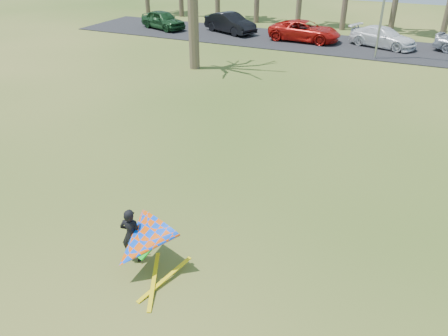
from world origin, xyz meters
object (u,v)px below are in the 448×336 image
at_px(car_2, 305,31).
at_px(car_3, 383,37).
at_px(kite_flyer, 140,243).
at_px(car_0, 163,20).
at_px(car_1, 230,23).

relative_size(car_2, car_3, 1.11).
height_order(car_3, kite_flyer, kite_flyer).
bearing_deg(car_2, car_0, 94.90).
relative_size(car_1, car_2, 0.89).
bearing_deg(car_0, car_2, -66.97).
xyz_separation_m(car_1, car_3, (12.21, 0.07, -0.09)).
bearing_deg(kite_flyer, car_3, 84.88).
xyz_separation_m(car_0, car_3, (18.17, 1.00, -0.05)).
xyz_separation_m(car_0, car_2, (12.42, 0.56, -0.01)).
distance_m(car_1, kite_flyer, 29.13).
height_order(car_1, car_2, car_1).
bearing_deg(car_3, car_0, 112.56).
distance_m(car_3, kite_flyer, 27.63).
bearing_deg(car_0, car_3, -66.40).
relative_size(car_3, kite_flyer, 2.05).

